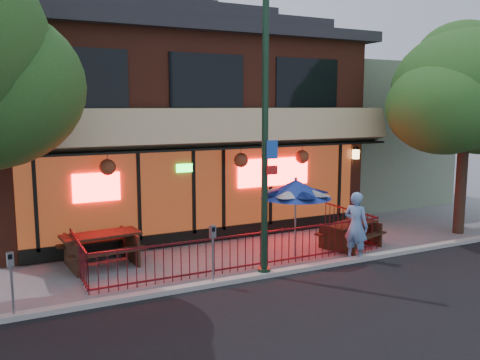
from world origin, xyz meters
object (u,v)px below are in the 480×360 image
object	(u,v)px
patio_umbrella	(296,189)
parking_meter_near	(213,245)
street_tree_right	(466,84)
picnic_table_left	(101,244)
street_light	(265,151)
parking_meter_far	(11,274)
pedestrian	(356,226)
picnic_table_right	(351,231)

from	to	relation	value
patio_umbrella	parking_meter_near	distance (m)	3.41
street_tree_right	picnic_table_left	world-z (taller)	street_tree_right
street_light	street_tree_right	distance (m)	8.30
parking_meter_near	parking_meter_far	world-z (taller)	parking_meter_near
pedestrian	parking_meter_near	distance (m)	4.37
street_tree_right	parking_meter_near	bearing A→B (deg)	-173.58
picnic_table_right	parking_meter_near	size ratio (longest dim) A/B	1.42
parking_meter_near	parking_meter_far	size ratio (longest dim) A/B	1.06
picnic_table_left	parking_meter_near	distance (m)	3.49
picnic_table_right	parking_meter_near	xyz separation A→B (m)	(-5.03, -1.18, 0.50)
pedestrian	patio_umbrella	bearing A→B (deg)	27.33
picnic_table_right	street_tree_right	bearing A→B (deg)	-1.47
picnic_table_right	pedestrian	world-z (taller)	pedestrian
parking_meter_near	pedestrian	bearing A→B (deg)	1.71
street_light	picnic_table_left	xyz separation A→B (m)	(-3.49, 2.71, -2.58)
street_light	street_tree_right	world-z (taller)	street_tree_right
street_light	picnic_table_left	size ratio (longest dim) A/B	3.24
patio_umbrella	parking_meter_near	size ratio (longest dim) A/B	1.55
picnic_table_left	picnic_table_right	size ratio (longest dim) A/B	1.03
parking_meter_near	street_light	bearing A→B (deg)	3.08
street_light	parking_meter_far	bearing A→B (deg)	-179.23
pedestrian	parking_meter_far	xyz separation A→B (m)	(-8.72, -0.13, -0.02)
pedestrian	picnic_table_left	bearing A→B (deg)	43.56
pedestrian	parking_meter_far	bearing A→B (deg)	66.89
street_light	picnic_table_right	distance (m)	4.60
picnic_table_right	parking_meter_far	bearing A→B (deg)	-172.83
picnic_table_left	pedestrian	size ratio (longest dim) A/B	1.12
street_light	picnic_table_right	xyz separation A→B (m)	(3.60, 1.10, -2.65)
parking_meter_far	picnic_table_right	bearing A→B (deg)	7.17
picnic_table_left	patio_umbrella	xyz separation A→B (m)	(5.11, -1.61, 1.37)
street_light	parking_meter_far	xyz separation A→B (m)	(-5.79, -0.08, -2.20)
picnic_table_left	picnic_table_right	xyz separation A→B (m)	(7.09, -1.61, -0.07)
picnic_table_right	parking_meter_near	bearing A→B (deg)	-166.81
patio_umbrella	pedestrian	size ratio (longest dim) A/B	1.19
patio_umbrella	parking_meter_near	world-z (taller)	patio_umbrella
patio_umbrella	parking_meter_far	distance (m)	7.56
street_light	picnic_table_right	bearing A→B (deg)	17.04
picnic_table_right	parking_meter_far	distance (m)	9.47
picnic_table_left	street_light	bearing A→B (deg)	-37.78
patio_umbrella	parking_meter_far	xyz separation A→B (m)	(-7.40, -1.18, -1.00)
street_light	parking_meter_near	xyz separation A→B (m)	(-1.44, -0.08, -2.15)
street_light	parking_meter_near	world-z (taller)	street_light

